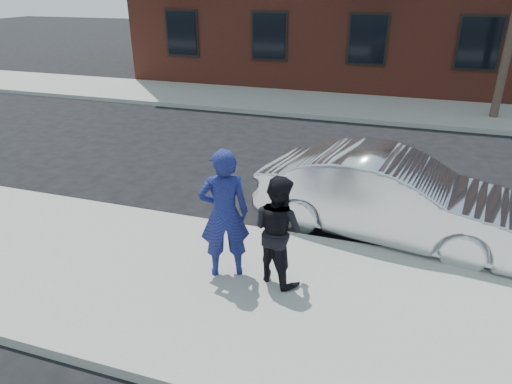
% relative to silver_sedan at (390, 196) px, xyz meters
% --- Properties ---
extents(ground, '(100.00, 100.00, 0.00)m').
position_rel_silver_sedan_xyz_m(ground, '(-1.64, -2.30, -0.74)').
color(ground, black).
rests_on(ground, ground).
extents(near_sidewalk, '(50.00, 3.50, 0.15)m').
position_rel_silver_sedan_xyz_m(near_sidewalk, '(-1.64, -2.55, -0.67)').
color(near_sidewalk, '#98958F').
rests_on(near_sidewalk, ground).
extents(near_curb, '(50.00, 0.10, 0.15)m').
position_rel_silver_sedan_xyz_m(near_curb, '(-1.64, -0.75, -0.67)').
color(near_curb, '#999691').
rests_on(near_curb, ground).
extents(far_sidewalk, '(50.00, 3.50, 0.15)m').
position_rel_silver_sedan_xyz_m(far_sidewalk, '(-1.64, 8.95, -0.67)').
color(far_sidewalk, '#98958F').
rests_on(far_sidewalk, ground).
extents(far_curb, '(50.00, 0.10, 0.15)m').
position_rel_silver_sedan_xyz_m(far_curb, '(-1.64, 7.15, -0.67)').
color(far_curb, '#999691').
rests_on(far_curb, ground).
extents(silver_sedan, '(4.70, 2.25, 1.49)m').
position_rel_silver_sedan_xyz_m(silver_sedan, '(0.00, 0.00, 0.00)').
color(silver_sedan, silver).
rests_on(silver_sedan, ground).
extents(man_hoodie, '(0.84, 0.72, 1.94)m').
position_rel_silver_sedan_xyz_m(man_hoodie, '(-2.18, -2.17, 0.38)').
color(man_hoodie, navy).
rests_on(man_hoodie, near_sidewalk).
extents(man_peacoat, '(0.98, 0.90, 1.61)m').
position_rel_silver_sedan_xyz_m(man_peacoat, '(-1.42, -2.09, 0.21)').
color(man_peacoat, black).
rests_on(man_peacoat, near_sidewalk).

